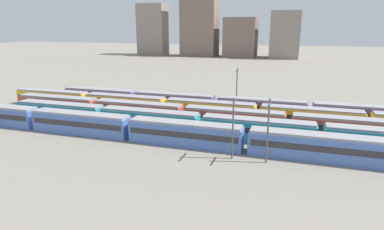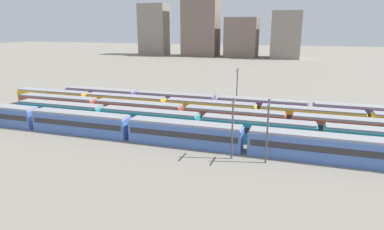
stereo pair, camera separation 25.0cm
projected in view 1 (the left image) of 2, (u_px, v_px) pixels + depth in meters
The scene contains 13 objects.
ground_plane at pixel (78, 115), 68.87m from camera, with size 600.00×600.00×0.00m, color gray.
train_track_0 at pixel (185, 133), 50.80m from camera, with size 93.60×3.06×3.75m.
train_track_1 at pixel (320, 136), 49.73m from camera, with size 112.50×3.06×3.75m.
train_track_2 at pixel (184, 115), 61.49m from camera, with size 74.70×3.06×3.75m.
train_track_3 at pixel (210, 110), 65.18m from camera, with size 93.60×3.06×3.75m.
train_track_4 at pixel (216, 104), 69.97m from camera, with size 74.70×3.06×3.75m.
catenary_pole_0 at pixel (233, 125), 44.73m from camera, with size 0.24×3.20×8.66m.
catenary_pole_1 at pixel (237, 87), 70.80m from camera, with size 0.24×3.20×9.47m.
catenary_pole_2 at pixel (268, 128), 43.32m from camera, with size 0.24×3.20×8.90m.
distant_building_0 at pixel (153, 30), 219.33m from camera, with size 18.33×13.22×32.98m, color gray.
distant_building_1 at pixel (200, 21), 208.38m from camera, with size 22.08×16.78×43.15m, color #7A665B.
distant_building_2 at pixel (241, 37), 203.14m from camera, with size 19.37×17.74×23.81m, color #7A665B.
distant_building_3 at pixel (286, 35), 194.84m from camera, with size 16.73×20.81×27.22m, color gray.
Camera 1 is at (43.00, -45.72, 17.75)m, focal length 30.71 mm.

